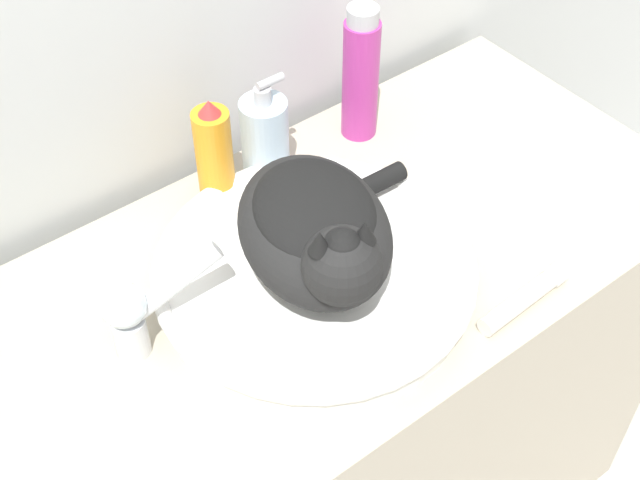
{
  "coord_description": "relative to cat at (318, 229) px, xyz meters",
  "views": [
    {
      "loc": [
        -0.44,
        -0.39,
        1.7
      ],
      "look_at": [
        0.03,
        0.23,
        0.9
      ],
      "focal_mm": 50.0,
      "sensor_mm": 36.0,
      "label": 1
    }
  ],
  "objects": [
    {
      "name": "vanity_counter",
      "position": [
        -0.03,
        0.04,
        -0.52
      ],
      "size": [
        1.28,
        0.53,
        0.8
      ],
      "color": "#B2A893",
      "rests_on": "ground_plane"
    },
    {
      "name": "sink_basin",
      "position": [
        0.0,
        0.01,
        -0.09
      ],
      "size": [
        0.43,
        0.43,
        0.05
      ],
      "color": "white",
      "rests_on": "vanity_counter"
    },
    {
      "name": "cat",
      "position": [
        0.0,
        0.0,
        0.0
      ],
      "size": [
        0.33,
        0.31,
        0.16
      ],
      "rotation": [
        0.0,
        0.0,
        4.37
      ],
      "color": "black",
      "rests_on": "sink_basin"
    },
    {
      "name": "faucet",
      "position": [
        -0.23,
        0.06,
        -0.05
      ],
      "size": [
        0.16,
        0.07,
        0.14
      ],
      "rotation": [
        0.0,
        0.0,
        -0.22
      ],
      "color": "silver",
      "rests_on": "vanity_counter"
    },
    {
      "name": "spray_bottle_trigger",
      "position": [
        -0.01,
        0.23,
        -0.04
      ],
      "size": [
        0.05,
        0.05,
        0.18
      ],
      "color": "orange",
      "rests_on": "vanity_counter"
    },
    {
      "name": "shampoo_bottle_tall",
      "position": [
        0.26,
        0.23,
        -0.01
      ],
      "size": [
        0.06,
        0.06,
        0.22
      ],
      "color": "#B2338C",
      "rests_on": "vanity_counter"
    },
    {
      "name": "soap_pump_bottle",
      "position": [
        0.08,
        0.23,
        -0.05
      ],
      "size": [
        0.07,
        0.07,
        0.18
      ],
      "color": "silver",
      "rests_on": "vanity_counter"
    },
    {
      "name": "cream_tube",
      "position": [
        0.2,
        -0.18,
        -0.11
      ],
      "size": [
        0.15,
        0.03,
        0.03
      ],
      "rotation": [
        0.0,
        0.0,
        0.05
      ],
      "color": "silver",
      "rests_on": "vanity_counter"
    }
  ]
}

